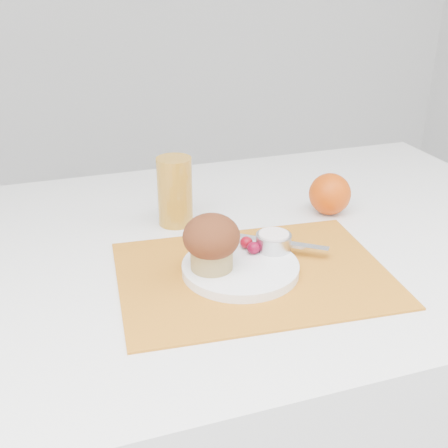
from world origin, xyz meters
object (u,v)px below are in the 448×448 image
object	(u,v)px
orange	(330,194)
juice_glass	(175,191)
muffin	(211,241)
table	(243,401)
plate	(240,268)

from	to	relation	value
orange	juice_glass	world-z (taller)	juice_glass
juice_glass	muffin	distance (m)	0.21
table	muffin	xyz separation A→B (m)	(-0.10, -0.11, 0.44)
plate	muffin	bearing A→B (deg)	176.81
orange	muffin	bearing A→B (deg)	-150.55
plate	juice_glass	bearing A→B (deg)	103.06
table	juice_glass	size ratio (longest dim) A/B	9.48
orange	juice_glass	distance (m)	0.29
table	orange	bearing A→B (deg)	13.91
table	juice_glass	xyz separation A→B (m)	(-0.10, 0.09, 0.44)
plate	table	bearing A→B (deg)	65.85
plate	muffin	distance (m)	0.07
juice_glass	orange	bearing A→B (deg)	-9.54
juice_glass	muffin	size ratio (longest dim) A/B	1.46
table	muffin	distance (m)	0.46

